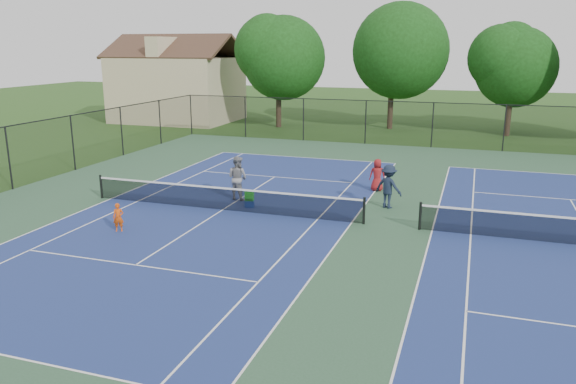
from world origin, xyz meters
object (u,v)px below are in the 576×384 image
(instructor, at_px, (238,178))
(ball_crate, at_px, (250,204))
(tree_back_b, at_px, (393,46))
(tree_back_c, at_px, (513,62))
(tree_back_a, at_px, (278,53))
(clapboard_house, at_px, (178,86))
(bystander_b, at_px, (389,187))
(ball_hopper, at_px, (249,196))
(bystander_c, at_px, (377,175))
(child_player, at_px, (118,217))

(instructor, height_order, ball_crate, instructor)
(tree_back_b, height_order, tree_back_c, tree_back_b)
(tree_back_a, height_order, clapboard_house, tree_back_a)
(instructor, xyz_separation_m, bystander_b, (6.54, 0.78, -0.06))
(tree_back_a, relative_size, ball_hopper, 21.99)
(tree_back_c, bearing_deg, tree_back_a, -176.82)
(tree_back_a, bearing_deg, bystander_c, -58.36)
(bystander_b, distance_m, ball_hopper, 5.87)
(tree_back_b, height_order, ball_hopper, tree_back_b)
(clapboard_house, distance_m, bystander_b, 31.83)
(tree_back_c, height_order, child_player, tree_back_c)
(tree_back_a, relative_size, ball_crate, 24.22)
(child_player, xyz_separation_m, bystander_c, (7.99, 9.00, 0.23))
(child_player, relative_size, ball_hopper, 2.57)
(ball_hopper, bearing_deg, child_player, -126.76)
(tree_back_c, distance_m, bystander_b, 23.56)
(tree_back_c, distance_m, bystander_c, 21.29)
(instructor, height_order, ball_hopper, instructor)
(tree_back_a, relative_size, bystander_b, 4.96)
(bystander_b, distance_m, bystander_c, 2.88)
(child_player, bearing_deg, instructor, 43.71)
(ball_crate, bearing_deg, bystander_c, 44.19)
(bystander_b, height_order, bystander_c, bystander_b)
(tree_back_a, relative_size, child_player, 8.55)
(child_player, bearing_deg, ball_crate, 30.35)
(tree_back_b, bearing_deg, bystander_c, -83.02)
(tree_back_a, height_order, ball_crate, tree_back_a)
(tree_back_c, bearing_deg, ball_crate, -114.61)
(tree_back_a, xyz_separation_m, child_player, (3.55, -27.72, -5.50))
(tree_back_a, bearing_deg, instructor, -75.06)
(tree_back_c, height_order, instructor, tree_back_c)
(tree_back_b, xyz_separation_m, child_player, (-5.45, -29.72, -6.06))
(ball_hopper, bearing_deg, clapboard_house, 124.89)
(clapboard_house, xyz_separation_m, ball_hopper, (16.90, -24.23, -2.59))
(tree_back_a, distance_m, clapboard_house, 10.47)
(instructor, xyz_separation_m, bystander_c, (5.61, 3.50, -0.22))
(instructor, xyz_separation_m, ball_hopper, (0.97, -1.01, -0.47))
(ball_hopper, bearing_deg, tree_back_b, 85.24)
(ball_crate, bearing_deg, tree_back_c, 65.39)
(clapboard_house, distance_m, bystander_c, 29.30)
(bystander_c, distance_m, ball_hopper, 6.47)
(tree_back_a, distance_m, tree_back_b, 9.24)
(instructor, bearing_deg, tree_back_a, -60.57)
(clapboard_house, bearing_deg, instructor, -55.55)
(bystander_b, relative_size, ball_crate, 4.89)
(tree_back_b, distance_m, child_player, 30.82)
(tree_back_c, relative_size, bystander_c, 5.50)
(tree_back_c, xyz_separation_m, bystander_c, (-6.46, -19.72, -4.72))
(tree_back_c, bearing_deg, bystander_b, -103.84)
(tree_back_a, relative_size, tree_back_c, 1.09)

